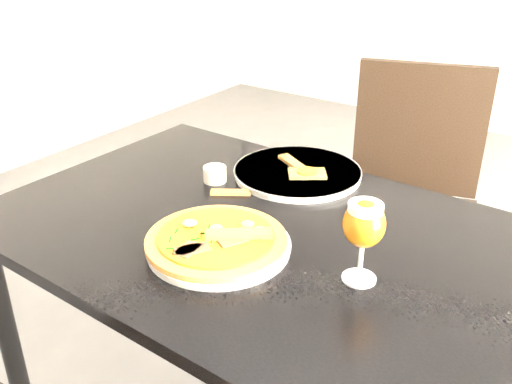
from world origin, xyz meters
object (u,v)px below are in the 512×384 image
Objects in this scene: dining_table at (258,261)px; chair_far at (409,202)px; beer_glass at (364,225)px; pizza at (217,239)px.

dining_table is 1.29× the size of chair_far.
dining_table is at bearing 168.17° from beer_glass.
dining_table is 0.76m from chair_far.
beer_glass is at bearing 13.63° from pizza.
pizza reaches higher than dining_table.
dining_table is 4.21× the size of pizza.
pizza is at bearing -94.51° from dining_table.
chair_far reaches higher than pizza.
chair_far is at bearing 102.99° from beer_glass.
beer_glass is (0.27, -0.06, 0.21)m from dining_table.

